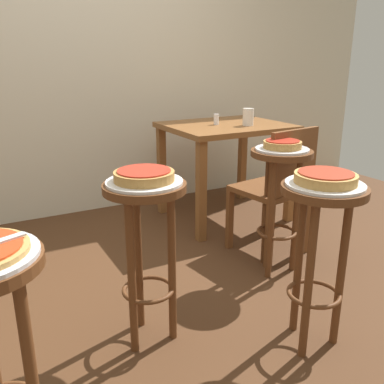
% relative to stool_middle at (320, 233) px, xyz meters
% --- Properties ---
extents(ground_plane, '(6.00, 6.00, 0.00)m').
position_rel_stool_middle_xyz_m(ground_plane, '(-0.40, 0.64, -0.54)').
color(ground_plane, '#4C2D19').
extents(back_wall, '(6.00, 0.10, 3.00)m').
position_rel_stool_middle_xyz_m(back_wall, '(-0.40, 2.29, 0.96)').
color(back_wall, beige).
rests_on(back_wall, ground_plane).
extents(stool_middle, '(0.35, 0.35, 0.75)m').
position_rel_stool_middle_xyz_m(stool_middle, '(0.00, 0.00, 0.00)').
color(stool_middle, '#5B3319').
rests_on(stool_middle, ground_plane).
extents(serving_plate_middle, '(0.32, 0.32, 0.01)m').
position_rel_stool_middle_xyz_m(serving_plate_middle, '(-0.00, 0.00, 0.22)').
color(serving_plate_middle, silver).
rests_on(serving_plate_middle, stool_middle).
extents(pizza_middle, '(0.25, 0.25, 0.05)m').
position_rel_stool_middle_xyz_m(pizza_middle, '(0.00, 0.00, 0.25)').
color(pizza_middle, tan).
rests_on(pizza_middle, serving_plate_middle).
extents(stool_leftside, '(0.35, 0.35, 0.75)m').
position_rel_stool_middle_xyz_m(stool_leftside, '(-0.63, 0.39, 0.00)').
color(stool_leftside, '#5B3319').
rests_on(stool_leftside, ground_plane).
extents(serving_plate_leftside, '(0.32, 0.32, 0.01)m').
position_rel_stool_middle_xyz_m(serving_plate_leftside, '(-0.63, 0.39, 0.22)').
color(serving_plate_leftside, silver).
rests_on(serving_plate_leftside, stool_leftside).
extents(pizza_leftside, '(0.25, 0.25, 0.05)m').
position_rel_stool_middle_xyz_m(pizza_leftside, '(-0.63, 0.39, 0.25)').
color(pizza_leftside, '#B78442').
rests_on(pizza_leftside, serving_plate_leftside).
extents(stool_rear, '(0.35, 0.35, 0.75)m').
position_rel_stool_middle_xyz_m(stool_rear, '(0.31, 0.63, 0.00)').
color(stool_rear, '#5B3319').
rests_on(stool_rear, ground_plane).
extents(serving_plate_rear, '(0.30, 0.30, 0.01)m').
position_rel_stool_middle_xyz_m(serving_plate_rear, '(0.31, 0.63, 0.22)').
color(serving_plate_rear, silver).
rests_on(serving_plate_rear, stool_rear).
extents(pizza_rear, '(0.22, 0.22, 0.05)m').
position_rel_stool_middle_xyz_m(pizza_rear, '(0.31, 0.63, 0.25)').
color(pizza_rear, '#B78442').
rests_on(pizza_rear, serving_plate_rear).
extents(dining_table, '(0.91, 0.76, 0.77)m').
position_rel_stool_middle_xyz_m(dining_table, '(0.53, 1.56, 0.10)').
color(dining_table, brown).
rests_on(dining_table, ground_plane).
extents(cup_near_edge, '(0.08, 0.08, 0.13)m').
position_rel_stool_middle_xyz_m(cup_near_edge, '(0.63, 1.41, 0.29)').
color(cup_near_edge, silver).
rests_on(cup_near_edge, dining_table).
extents(condiment_shaker, '(0.04, 0.04, 0.08)m').
position_rel_stool_middle_xyz_m(condiment_shaker, '(0.44, 1.56, 0.26)').
color(condiment_shaker, white).
rests_on(condiment_shaker, dining_table).
extents(wooden_chair, '(0.46, 0.46, 0.85)m').
position_rel_stool_middle_xyz_m(wooden_chair, '(0.45, 0.81, -0.08)').
color(wooden_chair, brown).
rests_on(wooden_chair, ground_plane).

